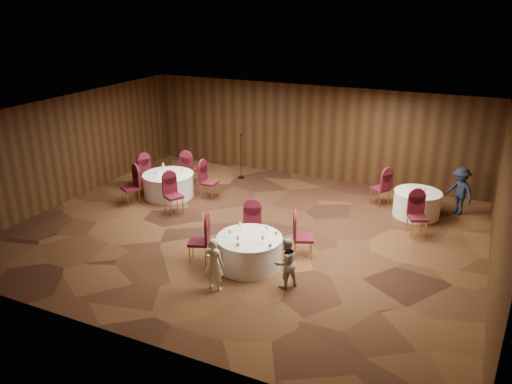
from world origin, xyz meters
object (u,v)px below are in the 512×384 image
at_px(mic_stand, 241,165).
at_px(table_left, 169,185).
at_px(table_main, 249,251).
at_px(woman_b, 286,263).
at_px(table_right, 417,204).
at_px(man_c, 460,191).
at_px(woman_a, 214,264).

bearing_deg(mic_stand, table_left, -117.34).
bearing_deg(mic_stand, table_main, -61.79).
xyz_separation_m(mic_stand, woman_b, (4.03, -5.96, 0.12)).
bearing_deg(table_right, table_main, -123.90).
bearing_deg(man_c, woman_a, -83.03).
relative_size(woman_a, woman_b, 1.05).
bearing_deg(table_main, man_c, 51.67).
height_order(table_main, table_right, same).
bearing_deg(mic_stand, woman_a, -68.11).
relative_size(table_left, table_right, 1.20).
distance_m(mic_stand, man_c, 7.13).
xyz_separation_m(table_main, table_left, (-4.24, 2.95, 0.00)).
xyz_separation_m(table_left, woman_a, (4.00, -4.19, 0.23)).
height_order(table_main, mic_stand, mic_stand).
height_order(woman_b, man_c, man_c).
relative_size(woman_a, man_c, 0.86).
bearing_deg(table_left, man_c, 15.53).
bearing_deg(woman_a, table_main, -101.94).
xyz_separation_m(table_main, woman_b, (1.09, -0.49, 0.20)).
relative_size(table_left, man_c, 1.12).
bearing_deg(table_main, woman_b, -23.93).
bearing_deg(man_c, table_left, -123.36).
height_order(table_right, woman_b, woman_b).
xyz_separation_m(mic_stand, woman_a, (2.70, -6.71, 0.15)).
distance_m(table_main, table_right, 5.59).
bearing_deg(mic_stand, table_right, -7.84).
bearing_deg(woman_a, table_right, -120.66).
relative_size(table_right, man_c, 0.94).
relative_size(table_main, table_right, 1.15).
xyz_separation_m(table_right, woman_b, (-2.02, -5.13, 0.20)).
bearing_deg(man_c, table_right, -107.40).
bearing_deg(woman_b, table_left, -85.94).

